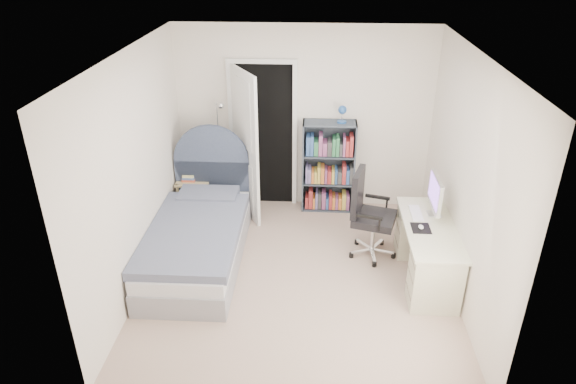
# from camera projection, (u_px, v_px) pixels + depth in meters

# --- Properties ---
(room_shell) EXTENTS (3.50, 3.70, 2.60)m
(room_shell) POSITION_uv_depth(u_px,v_px,m) (298.00, 176.00, 5.28)
(room_shell) COLOR tan
(room_shell) RESTS_ON ground
(door) EXTENTS (0.92, 0.73, 2.06)m
(door) POSITION_uv_depth(u_px,v_px,m) (252.00, 140.00, 6.79)
(door) COLOR black
(door) RESTS_ON ground
(bed) EXTENTS (1.03, 2.16, 1.33)m
(bed) POSITION_uv_depth(u_px,v_px,m) (199.00, 235.00, 6.05)
(bed) COLOR gray
(bed) RESTS_ON ground
(nightstand) EXTENTS (0.44, 0.44, 0.63)m
(nightstand) POSITION_uv_depth(u_px,v_px,m) (194.00, 187.00, 6.93)
(nightstand) COLOR tan
(nightstand) RESTS_ON ground
(floor_lamp) EXTENTS (0.22, 0.22, 1.53)m
(floor_lamp) POSITION_uv_depth(u_px,v_px,m) (222.00, 165.00, 7.07)
(floor_lamp) COLOR silver
(floor_lamp) RESTS_ON ground
(bookcase) EXTENTS (0.71, 0.31, 1.51)m
(bookcase) POSITION_uv_depth(u_px,v_px,m) (329.00, 169.00, 7.02)
(bookcase) COLOR #3D4653
(bookcase) RESTS_ON ground
(desk) EXTENTS (0.55, 1.37, 1.12)m
(desk) POSITION_uv_depth(u_px,v_px,m) (427.00, 249.00, 5.67)
(desk) COLOR beige
(desk) RESTS_ON ground
(office_chair) EXTENTS (0.59, 0.61, 1.08)m
(office_chair) POSITION_uv_depth(u_px,v_px,m) (367.00, 210.00, 6.00)
(office_chair) COLOR silver
(office_chair) RESTS_ON ground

